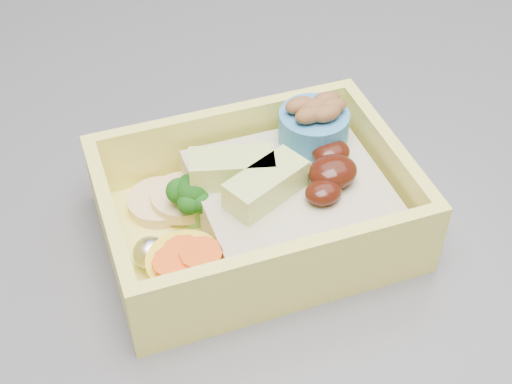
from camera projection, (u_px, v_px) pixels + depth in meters
name	position (u px, v px, depth m)	size (l,w,h in m)	color
bento_box	(264.00, 202.00, 0.46)	(0.20, 0.15, 0.07)	#F9F267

